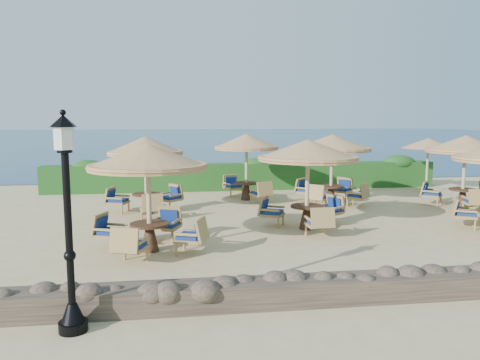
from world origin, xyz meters
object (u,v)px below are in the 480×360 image
cafe_set_0 (148,177)px  cafe_set_6 (465,156)px  cafe_set_1 (308,164)px  cafe_set_5 (332,155)px  lamp_post (69,233)px  cafe_set_3 (146,160)px  extra_parasol (428,143)px  cafe_set_4 (246,151)px

cafe_set_0 → cafe_set_6: 11.79m
cafe_set_1 → cafe_set_0: bearing=-158.7°
cafe_set_0 → cafe_set_1: 4.81m
cafe_set_1 → cafe_set_5: same height
lamp_post → cafe_set_6: bearing=35.1°
cafe_set_3 → cafe_set_6: bearing=-2.6°
cafe_set_0 → cafe_set_5: (6.54, 5.60, 0.01)m
extra_parasol → cafe_set_0: (-11.65, -7.72, -0.32)m
cafe_set_0 → cafe_set_5: 8.61m
cafe_set_1 → lamp_post: bearing=-132.0°
extra_parasol → cafe_set_0: bearing=-146.5°
cafe_set_5 → extra_parasol: bearing=22.5°
cafe_set_0 → cafe_set_4: (3.47, 6.94, 0.12)m
cafe_set_0 → lamp_post: bearing=-102.5°
cafe_set_3 → cafe_set_5: (6.88, 0.95, 0.01)m
cafe_set_1 → extra_parasol: bearing=39.8°
lamp_post → cafe_set_6: size_ratio=1.17×
cafe_set_1 → cafe_set_6: (6.56, 2.40, -0.04)m
cafe_set_1 → cafe_set_3: (-4.82, 2.91, -0.09)m
cafe_set_1 → cafe_set_6: 6.98m
cafe_set_0 → cafe_set_4: same height
cafe_set_0 → cafe_set_1: (4.48, 1.75, 0.09)m
lamp_post → cafe_set_3: bearing=86.1°
cafe_set_4 → cafe_set_5: (3.07, -1.34, -0.10)m
cafe_set_3 → cafe_set_6: (11.38, -0.51, 0.05)m
cafe_set_6 → extra_parasol: bearing=80.3°
extra_parasol → cafe_set_3: cafe_set_3 is taller
cafe_set_4 → cafe_set_6: 8.06m
cafe_set_5 → lamp_post: bearing=-127.2°
cafe_set_1 → cafe_set_5: bearing=61.9°
cafe_set_0 → cafe_set_3: size_ratio=1.06×
lamp_post → cafe_set_5: lamp_post is taller
cafe_set_3 → cafe_set_5: 6.95m
lamp_post → cafe_set_0: 4.40m
cafe_set_6 → cafe_set_5: bearing=162.0°
cafe_set_3 → cafe_set_1: bearing=-31.1°
extra_parasol → cafe_set_6: bearing=-99.7°
lamp_post → cafe_set_1: size_ratio=1.12×
cafe_set_5 → cafe_set_1: bearing=-118.1°
cafe_set_0 → cafe_set_1: same height
lamp_post → cafe_set_6: (11.99, 8.43, 0.36)m
cafe_set_5 → cafe_set_6: bearing=-18.0°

